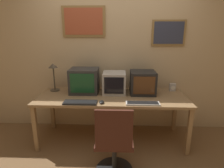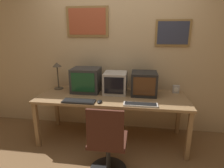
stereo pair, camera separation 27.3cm
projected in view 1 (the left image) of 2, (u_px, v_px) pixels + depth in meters
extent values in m
cube|color=#D1B284|center=(113.00, 54.00, 3.10)|extent=(8.00, 0.05, 2.60)
cube|color=olive|center=(169.00, 33.00, 2.94)|extent=(0.52, 0.02, 0.39)
cube|color=#33384C|center=(169.00, 33.00, 2.92)|extent=(0.46, 0.01, 0.34)
cube|color=olive|center=(84.00, 21.00, 2.94)|extent=(0.68, 0.02, 0.47)
cube|color=#AD4C2D|center=(84.00, 21.00, 2.93)|extent=(0.60, 0.01, 0.40)
cube|color=#99754C|center=(112.00, 97.00, 2.79)|extent=(2.20, 0.78, 0.04)
cube|color=#99754C|center=(35.00, 129.00, 2.60)|extent=(0.06, 0.06, 0.69)
cube|color=#99754C|center=(189.00, 132.00, 2.52)|extent=(0.06, 0.06, 0.69)
cube|color=#99754C|center=(52.00, 109.00, 3.25)|extent=(0.06, 0.06, 0.69)
cube|color=#99754C|center=(175.00, 111.00, 3.17)|extent=(0.06, 0.06, 0.69)
cube|color=#333333|center=(84.00, 81.00, 2.91)|extent=(0.43, 0.36, 0.38)
cube|color=#194C28|center=(82.00, 83.00, 2.73)|extent=(0.35, 0.01, 0.29)
cube|color=#B7B2A8|center=(114.00, 83.00, 2.91)|extent=(0.35, 0.37, 0.33)
cube|color=black|center=(114.00, 86.00, 2.72)|extent=(0.28, 0.01, 0.25)
cube|color=black|center=(143.00, 82.00, 2.88)|extent=(0.38, 0.38, 0.35)
cube|color=#563319|center=(144.00, 86.00, 2.69)|extent=(0.31, 0.01, 0.26)
cube|color=black|center=(80.00, 102.00, 2.51)|extent=(0.45, 0.16, 0.02)
cube|color=black|center=(80.00, 101.00, 2.51)|extent=(0.41, 0.13, 0.00)
cube|color=beige|center=(143.00, 103.00, 2.48)|extent=(0.45, 0.13, 0.02)
cube|color=black|center=(143.00, 103.00, 2.47)|extent=(0.41, 0.11, 0.00)
ellipsoid|color=black|center=(102.00, 102.00, 2.51)|extent=(0.07, 0.11, 0.03)
cube|color=#B7B2AD|center=(172.00, 87.00, 3.02)|extent=(0.10, 0.05, 0.12)
cylinder|color=white|center=(173.00, 88.00, 2.99)|extent=(0.07, 0.00, 0.07)
cylinder|color=#4C4233|center=(55.00, 90.00, 3.05)|extent=(0.15, 0.15, 0.02)
cylinder|color=#4C4233|center=(54.00, 78.00, 3.00)|extent=(0.02, 0.02, 0.37)
cone|color=#4C4233|center=(53.00, 66.00, 2.94)|extent=(0.15, 0.15, 0.07)
cylinder|color=#282828|center=(114.00, 155.00, 2.25)|extent=(0.06, 0.06, 0.39)
cube|color=#472319|center=(114.00, 139.00, 2.19)|extent=(0.43, 0.43, 0.04)
cube|color=#472319|center=(114.00, 130.00, 1.94)|extent=(0.40, 0.04, 0.44)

